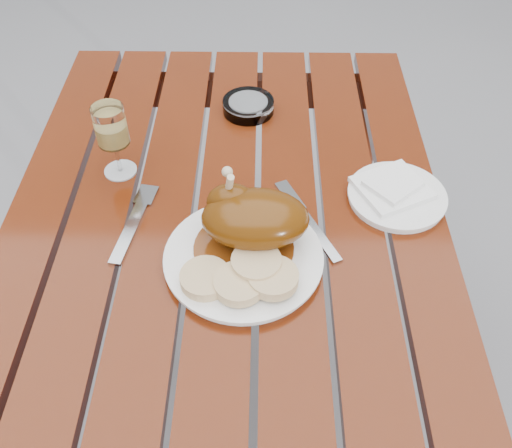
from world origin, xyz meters
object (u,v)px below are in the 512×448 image
(table, at_px, (231,339))
(dinner_plate, at_px, (244,259))
(side_plate, at_px, (397,197))
(ashtray, at_px, (248,106))
(wine_glass, at_px, (114,141))

(table, xyz_separation_m, dinner_plate, (0.04, -0.08, 0.38))
(side_plate, bearing_deg, table, -167.30)
(table, height_order, ashtray, ashtray)
(table, bearing_deg, side_plate, 12.70)
(table, distance_m, ashtray, 0.52)
(side_plate, distance_m, ashtray, 0.40)
(wine_glass, bearing_deg, table, -33.96)
(table, height_order, dinner_plate, dinner_plate)
(table, xyz_separation_m, side_plate, (0.32, 0.07, 0.38))
(wine_glass, bearing_deg, dinner_plate, -42.43)
(dinner_plate, relative_size, side_plate, 1.46)
(table, height_order, side_plate, side_plate)
(table, bearing_deg, wine_glass, 146.04)
(dinner_plate, height_order, ashtray, ashtray)
(ashtray, bearing_deg, wine_glass, -140.33)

